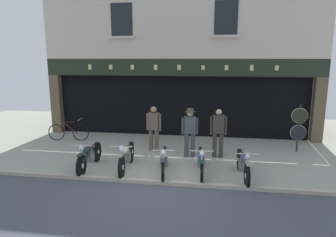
{
  "coord_description": "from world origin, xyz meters",
  "views": [
    {
      "loc": [
        1.48,
        -7.43,
        3.35
      ],
      "look_at": [
        -0.09,
        2.69,
        1.28
      ],
      "focal_mm": 32.32,
      "sensor_mm": 36.0,
      "label": 1
    }
  ],
  "objects_px": {
    "salesman_left": "(154,127)",
    "salesman_right": "(218,131)",
    "motorcycle_center_left": "(126,156)",
    "motorcycle_right": "(243,164)",
    "motorcycle_left": "(89,155)",
    "motorcycle_center": "(164,160)",
    "advert_board_near": "(147,93)",
    "leaning_bicycle": "(68,131)",
    "tyre_sign_pole": "(299,125)",
    "motorcycle_center_right": "(201,160)",
    "shopkeeper_center": "(190,130)"
  },
  "relations": [
    {
      "from": "motorcycle_center_right",
      "to": "motorcycle_right",
      "type": "height_order",
      "value": "motorcycle_right"
    },
    {
      "from": "motorcycle_left",
      "to": "salesman_left",
      "type": "distance_m",
      "value": 2.66
    },
    {
      "from": "salesman_right",
      "to": "tyre_sign_pole",
      "type": "distance_m",
      "value": 3.02
    },
    {
      "from": "leaning_bicycle",
      "to": "tyre_sign_pole",
      "type": "bearing_deg",
      "value": 83.36
    },
    {
      "from": "motorcycle_center_right",
      "to": "leaning_bicycle",
      "type": "relative_size",
      "value": 1.16
    },
    {
      "from": "motorcycle_left",
      "to": "advert_board_near",
      "type": "distance_m",
      "value": 4.79
    },
    {
      "from": "advert_board_near",
      "to": "shopkeeper_center",
      "type": "bearing_deg",
      "value": -53.48
    },
    {
      "from": "salesman_right",
      "to": "tyre_sign_pole",
      "type": "relative_size",
      "value": 0.97
    },
    {
      "from": "motorcycle_center_right",
      "to": "advert_board_near",
      "type": "xyz_separation_m",
      "value": [
        -2.59,
        4.41,
        1.42
      ]
    },
    {
      "from": "advert_board_near",
      "to": "motorcycle_center",
      "type": "bearing_deg",
      "value": -71.48
    },
    {
      "from": "motorcycle_left",
      "to": "motorcycle_center_left",
      "type": "distance_m",
      "value": 1.15
    },
    {
      "from": "motorcycle_center_right",
      "to": "salesman_left",
      "type": "height_order",
      "value": "salesman_left"
    },
    {
      "from": "motorcycle_center_left",
      "to": "motorcycle_center",
      "type": "distance_m",
      "value": 1.18
    },
    {
      "from": "motorcycle_center_right",
      "to": "salesman_right",
      "type": "xyz_separation_m",
      "value": [
        0.49,
        1.62,
        0.51
      ]
    },
    {
      "from": "shopkeeper_center",
      "to": "tyre_sign_pole",
      "type": "xyz_separation_m",
      "value": [
        3.79,
        1.13,
        0.07
      ]
    },
    {
      "from": "leaning_bicycle",
      "to": "motorcycle_center_right",
      "type": "bearing_deg",
      "value": 57.47
    },
    {
      "from": "motorcycle_right",
      "to": "motorcycle_center_right",
      "type": "bearing_deg",
      "value": -10.57
    },
    {
      "from": "motorcycle_center_left",
      "to": "salesman_left",
      "type": "xyz_separation_m",
      "value": [
        0.44,
        2.0,
        0.47
      ]
    },
    {
      "from": "motorcycle_right",
      "to": "leaning_bicycle",
      "type": "bearing_deg",
      "value": -28.05
    },
    {
      "from": "motorcycle_center",
      "to": "motorcycle_right",
      "type": "xyz_separation_m",
      "value": [
        2.26,
        -0.0,
        0.01
      ]
    },
    {
      "from": "motorcycle_left",
      "to": "motorcycle_center",
      "type": "relative_size",
      "value": 1.01
    },
    {
      "from": "motorcycle_center",
      "to": "tyre_sign_pole",
      "type": "xyz_separation_m",
      "value": [
        4.4,
        2.79,
        0.58
      ]
    },
    {
      "from": "salesman_left",
      "to": "salesman_right",
      "type": "height_order",
      "value": "salesman_right"
    },
    {
      "from": "motorcycle_center_right",
      "to": "leaning_bicycle",
      "type": "xyz_separation_m",
      "value": [
        -5.57,
        2.86,
        -0.05
      ]
    },
    {
      "from": "motorcycle_center_left",
      "to": "shopkeeper_center",
      "type": "distance_m",
      "value": 2.41
    },
    {
      "from": "salesman_left",
      "to": "shopkeeper_center",
      "type": "height_order",
      "value": "shopkeeper_center"
    },
    {
      "from": "salesman_right",
      "to": "leaning_bicycle",
      "type": "distance_m",
      "value": 6.21
    },
    {
      "from": "motorcycle_center_right",
      "to": "salesman_left",
      "type": "xyz_separation_m",
      "value": [
        -1.8,
        1.98,
        0.5
      ]
    },
    {
      "from": "motorcycle_right",
      "to": "advert_board_near",
      "type": "height_order",
      "value": "advert_board_near"
    },
    {
      "from": "salesman_right",
      "to": "advert_board_near",
      "type": "relative_size",
      "value": 1.87
    },
    {
      "from": "motorcycle_center_right",
      "to": "tyre_sign_pole",
      "type": "xyz_separation_m",
      "value": [
        3.33,
        2.66,
        0.59
      ]
    },
    {
      "from": "motorcycle_center",
      "to": "motorcycle_center_right",
      "type": "bearing_deg",
      "value": 179.67
    },
    {
      "from": "motorcycle_center_left",
      "to": "motorcycle_right",
      "type": "height_order",
      "value": "motorcycle_center_left"
    },
    {
      "from": "tyre_sign_pole",
      "to": "shopkeeper_center",
      "type": "bearing_deg",
      "value": -163.4
    },
    {
      "from": "motorcycle_center_left",
      "to": "motorcycle_center",
      "type": "height_order",
      "value": "motorcycle_center_left"
    },
    {
      "from": "advert_board_near",
      "to": "leaning_bicycle",
      "type": "height_order",
      "value": "advert_board_near"
    },
    {
      "from": "motorcycle_center_right",
      "to": "motorcycle_right",
      "type": "relative_size",
      "value": 1.0
    },
    {
      "from": "salesman_left",
      "to": "motorcycle_center_left",
      "type": "bearing_deg",
      "value": 86.45
    },
    {
      "from": "motorcycle_center_right",
      "to": "advert_board_near",
      "type": "distance_m",
      "value": 5.31
    },
    {
      "from": "motorcycle_center_right",
      "to": "salesman_left",
      "type": "bearing_deg",
      "value": -52.25
    },
    {
      "from": "motorcycle_right",
      "to": "advert_board_near",
      "type": "relative_size",
      "value": 2.19
    },
    {
      "from": "motorcycle_left",
      "to": "motorcycle_center",
      "type": "height_order",
      "value": "motorcycle_left"
    },
    {
      "from": "motorcycle_left",
      "to": "leaning_bicycle",
      "type": "bearing_deg",
      "value": -56.17
    },
    {
      "from": "salesman_left",
      "to": "motorcycle_center_right",
      "type": "bearing_deg",
      "value": 141.11
    },
    {
      "from": "motorcycle_left",
      "to": "motorcycle_center",
      "type": "bearing_deg",
      "value": 176.78
    },
    {
      "from": "motorcycle_center",
      "to": "salesman_left",
      "type": "xyz_separation_m",
      "value": [
        -0.73,
        2.12,
        0.49
      ]
    },
    {
      "from": "motorcycle_right",
      "to": "leaning_bicycle",
      "type": "height_order",
      "value": "motorcycle_right"
    },
    {
      "from": "shopkeeper_center",
      "to": "leaning_bicycle",
      "type": "distance_m",
      "value": 5.31
    },
    {
      "from": "salesman_left",
      "to": "salesman_right",
      "type": "distance_m",
      "value": 2.32
    },
    {
      "from": "motorcycle_center_left",
      "to": "motorcycle_left",
      "type": "bearing_deg",
      "value": -0.45
    }
  ]
}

